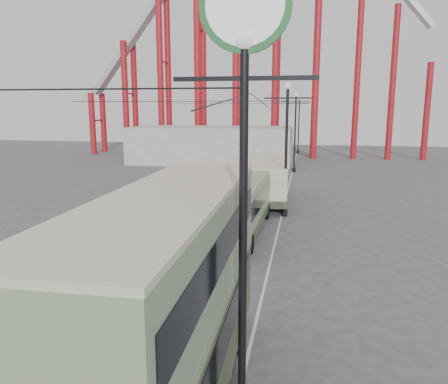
% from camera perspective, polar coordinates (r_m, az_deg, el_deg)
% --- Properties ---
extents(ground, '(160.00, 160.00, 0.00)m').
position_cam_1_polar(ground, '(16.41, -16.72, -17.42)').
color(ground, '#454548').
rests_on(ground, ground).
extents(road_markings, '(12.52, 120.00, 0.01)m').
position_cam_1_polar(road_markings, '(34.21, -2.84, -1.97)').
color(road_markings, silver).
rests_on(road_markings, ground).
extents(lamp_post_near, '(3.20, 0.44, 10.80)m').
position_cam_1_polar(lamp_post_near, '(9.80, 2.65, 12.04)').
color(lamp_post_near, black).
rests_on(lamp_post_near, ground).
extents(lamp_post_mid, '(3.20, 0.44, 9.32)m').
position_cam_1_polar(lamp_post_mid, '(30.88, 8.12, 5.32)').
color(lamp_post_mid, black).
rests_on(lamp_post_mid, ground).
extents(lamp_post_far, '(3.20, 0.44, 9.32)m').
position_cam_1_polar(lamp_post_far, '(52.81, 9.26, 7.61)').
color(lamp_post_far, black).
rests_on(lamp_post_far, ground).
extents(lamp_post_distant, '(3.20, 0.44, 9.32)m').
position_cam_1_polar(lamp_post_distant, '(74.78, 9.74, 8.55)').
color(lamp_post_distant, black).
rests_on(lamp_post_distant, ground).
extents(roller_coaster, '(52.95, 5.00, 55.48)m').
position_cam_1_polar(roller_coaster, '(71.87, 3.13, 23.24)').
color(roller_coaster, maroon).
rests_on(roller_coaster, ground).
extents(fairground_shed, '(22.00, 10.00, 5.00)m').
position_cam_1_polar(fairground_shed, '(61.32, -1.58, 6.16)').
color(fairground_shed, gray).
rests_on(fairground_shed, ground).
extents(double_decker_bus, '(2.84, 10.72, 5.74)m').
position_cam_1_polar(double_decker_bus, '(11.00, -6.84, -13.05)').
color(double_decker_bus, '#364022').
rests_on(double_decker_bus, ground).
extents(single_decker_green, '(3.04, 11.98, 3.37)m').
position_cam_1_polar(single_decker_green, '(27.04, 2.20, -1.35)').
color(single_decker_green, gray).
rests_on(single_decker_green, ground).
extents(single_decker_cream, '(4.19, 11.36, 3.45)m').
position_cam_1_polar(single_decker_cream, '(36.20, 5.35, 1.84)').
color(single_decker_cream, beige).
rests_on(single_decker_cream, ground).
extents(pedestrian, '(0.75, 0.52, 2.00)m').
position_cam_1_polar(pedestrian, '(23.65, -9.71, -5.56)').
color(pedestrian, black).
rests_on(pedestrian, ground).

